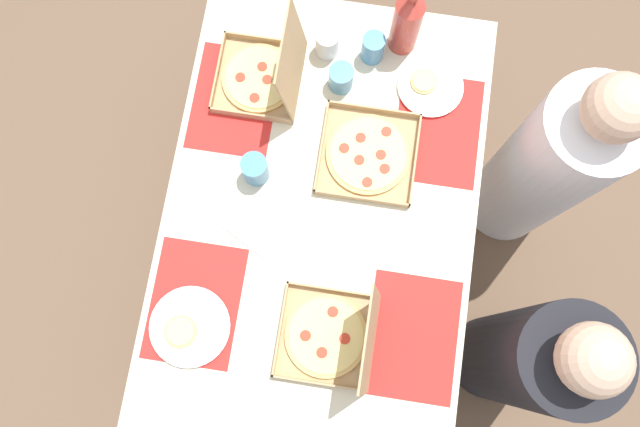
{
  "coord_description": "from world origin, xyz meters",
  "views": [
    {
      "loc": [
        0.41,
        0.06,
        2.64
      ],
      "look_at": [
        0.0,
        0.0,
        0.73
      ],
      "focal_mm": 36.16,
      "sensor_mm": 36.0,
      "label": 1
    }
  ],
  "objects_px": {
    "pizza_box_center": "(266,75)",
    "pizza_box_corner_right": "(368,154)",
    "plate_far_left": "(189,327)",
    "cup_spare": "(327,43)",
    "cup_red": "(340,78)",
    "diner_left_seat": "(546,168)",
    "cup_dark": "(255,169)",
    "cup_clear_left": "(373,48)",
    "pizza_box_edge_far": "(335,337)",
    "diner_right_seat": "(527,358)",
    "plate_far_right": "(430,86)",
    "soda_bottle": "(407,22)"
  },
  "relations": [
    {
      "from": "pizza_box_edge_far",
      "to": "cup_spare",
      "type": "bearing_deg",
      "value": -169.88
    },
    {
      "from": "pizza_box_center",
      "to": "plate_far_right",
      "type": "height_order",
      "value": "pizza_box_center"
    },
    {
      "from": "pizza_box_center",
      "to": "cup_dark",
      "type": "bearing_deg",
      "value": 4.13
    },
    {
      "from": "plate_far_left",
      "to": "cup_clear_left",
      "type": "bearing_deg",
      "value": 156.37
    },
    {
      "from": "cup_spare",
      "to": "cup_clear_left",
      "type": "bearing_deg",
      "value": 91.35
    },
    {
      "from": "pizza_box_edge_far",
      "to": "plate_far_right",
      "type": "distance_m",
      "value": 0.84
    },
    {
      "from": "pizza_box_corner_right",
      "to": "cup_clear_left",
      "type": "relative_size",
      "value": 2.81
    },
    {
      "from": "plate_far_right",
      "to": "cup_dark",
      "type": "relative_size",
      "value": 1.93
    },
    {
      "from": "pizza_box_edge_far",
      "to": "cup_dark",
      "type": "xyz_separation_m",
      "value": [
        -0.45,
        -0.31,
        0.01
      ]
    },
    {
      "from": "pizza_box_corner_right",
      "to": "cup_clear_left",
      "type": "height_order",
      "value": "cup_clear_left"
    },
    {
      "from": "pizza_box_center",
      "to": "diner_right_seat",
      "type": "height_order",
      "value": "diner_right_seat"
    },
    {
      "from": "cup_dark",
      "to": "cup_clear_left",
      "type": "height_order",
      "value": "cup_dark"
    },
    {
      "from": "cup_red",
      "to": "plate_far_left",
      "type": "bearing_deg",
      "value": -21.28
    },
    {
      "from": "pizza_box_corner_right",
      "to": "cup_clear_left",
      "type": "distance_m",
      "value": 0.34
    },
    {
      "from": "pizza_box_corner_right",
      "to": "pizza_box_center",
      "type": "height_order",
      "value": "pizza_box_center"
    },
    {
      "from": "plate_far_right",
      "to": "diner_right_seat",
      "type": "height_order",
      "value": "diner_right_seat"
    },
    {
      "from": "diner_right_seat",
      "to": "pizza_box_center",
      "type": "bearing_deg",
      "value": -126.8
    },
    {
      "from": "pizza_box_center",
      "to": "cup_dark",
      "type": "distance_m",
      "value": 0.31
    },
    {
      "from": "cup_spare",
      "to": "soda_bottle",
      "type": "bearing_deg",
      "value": 105.04
    },
    {
      "from": "cup_dark",
      "to": "diner_left_seat",
      "type": "bearing_deg",
      "value": 103.66
    },
    {
      "from": "cup_spare",
      "to": "diner_right_seat",
      "type": "relative_size",
      "value": 0.09
    },
    {
      "from": "pizza_box_center",
      "to": "cup_dark",
      "type": "xyz_separation_m",
      "value": [
        0.31,
        0.02,
        0.01
      ]
    },
    {
      "from": "plate_far_right",
      "to": "cup_clear_left",
      "type": "xyz_separation_m",
      "value": [
        -0.08,
        -0.2,
        0.04
      ]
    },
    {
      "from": "cup_clear_left",
      "to": "cup_red",
      "type": "bearing_deg",
      "value": -38.33
    },
    {
      "from": "cup_dark",
      "to": "cup_red",
      "type": "relative_size",
      "value": 1.2
    },
    {
      "from": "plate_far_left",
      "to": "cup_spare",
      "type": "distance_m",
      "value": 0.97
    },
    {
      "from": "pizza_box_edge_far",
      "to": "diner_left_seat",
      "type": "xyz_separation_m",
      "value": [
        -0.68,
        0.63,
        -0.26
      ]
    },
    {
      "from": "soda_bottle",
      "to": "cup_dark",
      "type": "height_order",
      "value": "soda_bottle"
    },
    {
      "from": "cup_red",
      "to": "pizza_box_edge_far",
      "type": "bearing_deg",
      "value": 7.55
    },
    {
      "from": "pizza_box_edge_far",
      "to": "diner_right_seat",
      "type": "height_order",
      "value": "diner_right_seat"
    },
    {
      "from": "plate_far_left",
      "to": "cup_dark",
      "type": "relative_size",
      "value": 2.18
    },
    {
      "from": "cup_dark",
      "to": "diner_left_seat",
      "type": "height_order",
      "value": "diner_left_seat"
    },
    {
      "from": "plate_far_left",
      "to": "cup_dark",
      "type": "height_order",
      "value": "cup_dark"
    },
    {
      "from": "cup_red",
      "to": "diner_left_seat",
      "type": "xyz_separation_m",
      "value": [
        0.1,
        0.74,
        -0.26
      ]
    },
    {
      "from": "plate_far_right",
      "to": "cup_red",
      "type": "distance_m",
      "value": 0.29
    },
    {
      "from": "diner_left_seat",
      "to": "cup_spare",
      "type": "bearing_deg",
      "value": -105.0
    },
    {
      "from": "pizza_box_edge_far",
      "to": "cup_clear_left",
      "type": "height_order",
      "value": "pizza_box_edge_far"
    },
    {
      "from": "cup_red",
      "to": "diner_left_seat",
      "type": "bearing_deg",
      "value": 81.98
    },
    {
      "from": "soda_bottle",
      "to": "cup_dark",
      "type": "bearing_deg",
      "value": -37.28
    },
    {
      "from": "pizza_box_center",
      "to": "plate_far_right",
      "type": "relative_size",
      "value": 1.44
    },
    {
      "from": "cup_red",
      "to": "diner_right_seat",
      "type": "bearing_deg",
      "value": 44.57
    },
    {
      "from": "plate_far_right",
      "to": "diner_left_seat",
      "type": "distance_m",
      "value": 0.52
    },
    {
      "from": "plate_far_left",
      "to": "soda_bottle",
      "type": "relative_size",
      "value": 0.73
    },
    {
      "from": "pizza_box_edge_far",
      "to": "cup_spare",
      "type": "height_order",
      "value": "pizza_box_edge_far"
    },
    {
      "from": "plate_far_right",
      "to": "cup_red",
      "type": "bearing_deg",
      "value": -83.79
    },
    {
      "from": "pizza_box_edge_far",
      "to": "cup_spare",
      "type": "distance_m",
      "value": 0.91
    },
    {
      "from": "pizza_box_corner_right",
      "to": "diner_right_seat",
      "type": "height_order",
      "value": "diner_right_seat"
    },
    {
      "from": "pizza_box_center",
      "to": "pizza_box_corner_right",
      "type": "bearing_deg",
      "value": 60.8
    },
    {
      "from": "plate_far_left",
      "to": "cup_spare",
      "type": "relative_size",
      "value": 2.39
    },
    {
      "from": "soda_bottle",
      "to": "cup_red",
      "type": "bearing_deg",
      "value": -46.07
    }
  ]
}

